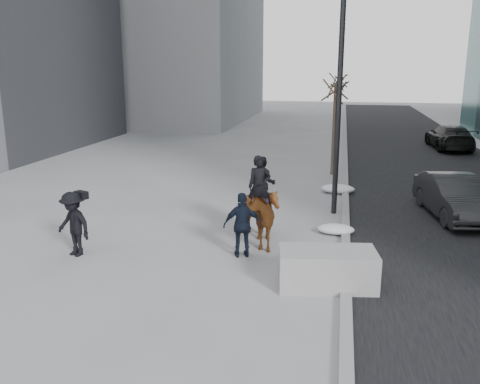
% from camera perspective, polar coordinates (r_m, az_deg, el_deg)
% --- Properties ---
extents(ground, '(120.00, 120.00, 0.00)m').
position_cam_1_polar(ground, '(13.66, -1.00, -7.32)').
color(ground, gray).
rests_on(ground, ground).
extents(road, '(8.00, 90.00, 0.01)m').
position_cam_1_polar(road, '(23.37, 21.58, 0.78)').
color(road, black).
rests_on(road, ground).
extents(curb, '(0.25, 90.00, 0.12)m').
position_cam_1_polar(curb, '(22.96, 11.74, 1.41)').
color(curb, gray).
rests_on(curb, ground).
extents(planter, '(2.35, 1.42, 0.88)m').
position_cam_1_polar(planter, '(11.96, 9.77, -8.47)').
color(planter, '#939396').
rests_on(planter, ground).
extents(car_near, '(2.16, 4.47, 1.41)m').
position_cam_1_polar(car_near, '(18.41, 22.88, -0.49)').
color(car_near, black).
rests_on(car_near, ground).
extents(car_far, '(2.37, 5.18, 1.47)m').
position_cam_1_polar(car_far, '(33.45, 22.47, 5.74)').
color(car_far, black).
rests_on(car_far, ground).
extents(tree_near, '(1.20, 1.20, 4.66)m').
position_cam_1_polar(tree_near, '(23.80, 10.55, 7.46)').
color(tree_near, '#3B2C23').
rests_on(tree_near, ground).
extents(tree_far, '(1.20, 1.20, 4.83)m').
position_cam_1_polar(tree_far, '(33.19, 10.87, 9.41)').
color(tree_far, '#3A3022').
rests_on(tree_far, ground).
extents(mounted_left, '(1.36, 2.13, 2.55)m').
position_cam_1_polar(mounted_left, '(14.31, 2.07, -2.32)').
color(mounted_left, '#49220E').
rests_on(mounted_left, ground).
extents(mounted_right, '(1.30, 1.45, 2.40)m').
position_cam_1_polar(mounted_right, '(14.98, 2.44, -1.51)').
color(mounted_right, '#491D0E').
rests_on(mounted_right, ground).
extents(feeder, '(1.11, 0.99, 1.75)m').
position_cam_1_polar(feeder, '(13.43, 0.30, -3.73)').
color(feeder, black).
rests_on(feeder, ground).
extents(camera_crew, '(1.30, 1.03, 1.75)m').
position_cam_1_polar(camera_crew, '(14.22, -18.19, -3.40)').
color(camera_crew, black).
rests_on(camera_crew, ground).
extents(lamppost, '(0.25, 1.79, 9.09)m').
position_cam_1_polar(lamppost, '(17.04, 11.22, 13.86)').
color(lamppost, black).
rests_on(lamppost, ground).
extents(snow_piles, '(1.33, 5.93, 0.34)m').
position_cam_1_polar(snow_piles, '(18.80, 10.85, -1.04)').
color(snow_piles, silver).
rests_on(snow_piles, ground).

